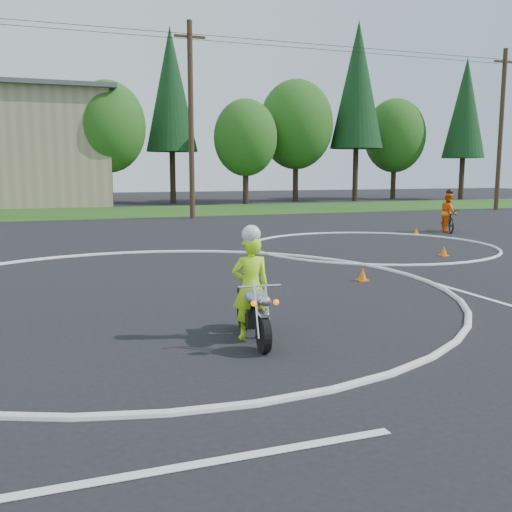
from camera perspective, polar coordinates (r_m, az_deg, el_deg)
name	(u,v)px	position (r m, az deg, el deg)	size (l,w,h in m)	color
ground	(191,332)	(9.02, -6.52, -7.56)	(120.00, 120.00, 0.00)	black
grass_strip	(88,213)	(35.59, -16.49, 4.17)	(120.00, 10.00, 0.02)	#1E4714
course_markings	(238,275)	(13.67, -1.81, -1.94)	(19.05, 19.05, 0.12)	silver
primary_motorcycle	(254,311)	(8.41, -0.24, -5.52)	(0.61, 1.75, 0.92)	black
rider_primary_grp	(251,284)	(8.45, -0.53, -2.83)	(0.60, 0.42, 1.71)	#B5FF1A
rider_second_grp	(448,217)	(24.65, 18.67, 3.72)	(1.34, 1.93, 1.76)	black
traffic_cones	(264,271)	(13.57, 0.83, -1.47)	(18.56, 12.76, 0.30)	orange
treeline	(272,118)	(46.37, 1.65, 13.62)	(38.20, 8.10, 14.52)	#382619
utility_poles	(191,118)	(30.38, -6.52, 13.57)	(41.60, 1.12, 10.00)	#473321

